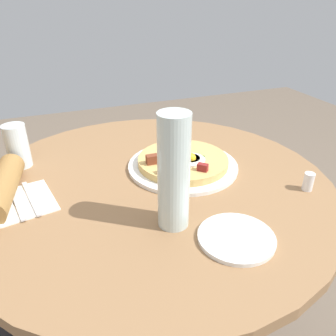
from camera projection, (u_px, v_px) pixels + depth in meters
The scene contains 10 objects.
dining_table at pixel (153, 229), 1.05m from camera, with size 1.03×1.03×0.75m.
pizza_plate at pixel (183, 166), 1.03m from camera, with size 0.34×0.34×0.01m, color white.
breakfast_pizza at pixel (183, 161), 1.02m from camera, with size 0.28×0.28×0.05m.
bread_plate at pixel (236, 238), 0.74m from camera, with size 0.17×0.17×0.01m, color white.
napkin at pixel (24, 201), 0.87m from camera, with size 0.17×0.14×0.00m, color white.
fork at pixel (31, 198), 0.87m from camera, with size 0.18×0.01×0.01m, color silver.
knife at pixel (17, 202), 0.85m from camera, with size 0.18×0.01×0.01m, color silver.
water_glass at pixel (17, 146), 1.01m from camera, with size 0.07×0.07×0.13m, color silver.
water_bottle at pixel (174, 173), 0.72m from camera, with size 0.07×0.07×0.27m, color silver.
salt_shaker at pixel (308, 182), 0.91m from camera, with size 0.03×0.03×0.05m, color white.
Camera 1 is at (-0.79, 0.25, 1.23)m, focal length 35.74 mm.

